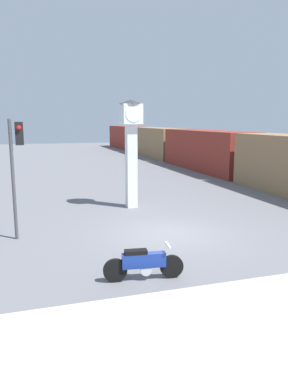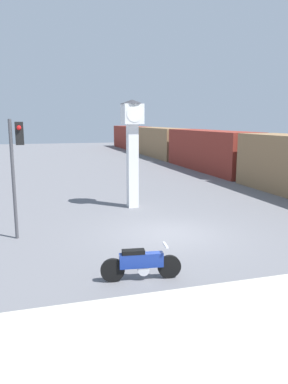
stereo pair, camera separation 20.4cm
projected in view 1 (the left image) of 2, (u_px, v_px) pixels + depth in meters
The scene contains 5 objects.
ground_plane at pixel (169, 234), 14.22m from camera, with size 120.00×120.00×0.00m, color slate.
motorcycle at pixel (144, 263), 10.02m from camera, with size 2.19×0.51×0.97m.
clock_tower at pixel (131, 138), 17.99m from camera, with size 1.13×1.13×5.21m.
freight_train at pixel (177, 145), 38.76m from camera, with size 2.80×52.81×3.40m.
traffic_light at pixel (16, 158), 13.11m from camera, with size 0.50×0.35×4.29m.
Camera 1 is at (-4.98, -12.76, 4.23)m, focal length 35.00 mm.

